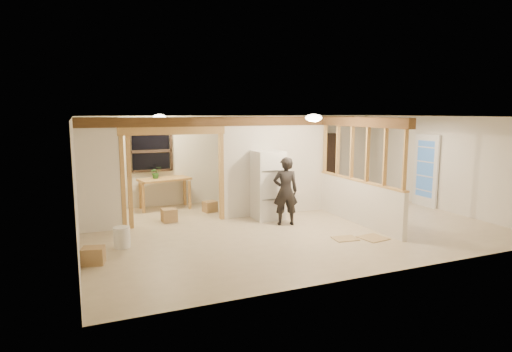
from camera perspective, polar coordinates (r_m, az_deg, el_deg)
name	(u,v)px	position (r m, az deg, el deg)	size (l,w,h in m)	color
floor	(289,226)	(10.00, 4.47, -6.62)	(9.00, 6.50, 0.01)	beige
ceiling	(291,117)	(9.66, 4.64, 7.89)	(9.00, 6.50, 0.01)	white
wall_back	(240,158)	(12.70, -2.16, 2.41)	(9.00, 0.01, 2.50)	silver
wall_front	(384,199)	(7.06, 16.71, -2.89)	(9.00, 0.01, 2.50)	silver
wall_left	(76,185)	(8.69, -22.89, -1.11)	(0.01, 6.50, 2.50)	silver
wall_right	(440,163)	(12.46, 23.31, 1.59)	(0.01, 6.50, 2.50)	silver
partition_left_stub	(98,175)	(9.88, -20.28, 0.12)	(0.90, 0.12, 2.50)	silver
partition_center	(275,166)	(10.90, 2.61, 1.39)	(2.80, 0.12, 2.50)	silver
doorway_frame	(174,177)	(10.10, -10.86, -0.19)	(2.46, 0.14, 2.20)	tan
header_beam_back	(231,121)	(10.37, -3.41, 7.28)	(7.00, 0.18, 0.22)	brown
header_beam_right	(361,122)	(10.16, 13.79, 7.02)	(0.18, 3.30, 0.22)	brown
pony_wall	(358,202)	(10.38, 13.42, -3.41)	(0.12, 3.20, 1.00)	silver
stud_partition	(360,153)	(10.20, 13.65, 2.98)	(0.14, 3.20, 1.32)	tan
window_back	(151,151)	(11.94, -13.82, 3.22)	(1.12, 0.10, 1.10)	black
french_door	(426,171)	(12.71, 21.70, 0.67)	(0.12, 0.86, 2.00)	white
ceiling_dome_main	(314,118)	(9.36, 7.70, 7.70)	(0.36, 0.36, 0.16)	#FFEABF
ceiling_dome_util	(159,117)	(11.05, -12.76, 7.68)	(0.32, 0.32, 0.14)	#FFEABF
hanging_bulb	(186,130)	(10.48, -9.33, 6.10)	(0.07, 0.07, 0.07)	#FFD88C
refrigerator	(268,185)	(10.45, 1.58, -1.21)	(0.69, 0.67, 1.68)	silver
woman	(285,191)	(9.90, 3.95, -2.02)	(0.58, 0.38, 1.59)	black
work_table	(165,193)	(11.84, -12.06, -2.28)	(1.33, 0.67, 0.84)	tan
potted_plant	(156,173)	(11.73, -13.21, 0.46)	(0.29, 0.25, 0.32)	#1F5123
shop_vac	(102,211)	(10.62, -19.91, -4.39)	(0.50, 0.50, 0.65)	#A92517
bookshelf	(324,164)	(13.74, 9.04, 1.58)	(0.97, 0.32, 1.93)	black
bucket	(122,237)	(8.76, -17.44, -7.79)	(0.32, 0.32, 0.40)	white
box_util_a	(210,206)	(11.34, -6.17, -4.06)	(0.33, 0.28, 0.28)	#A47E4F
box_util_b	(169,215)	(10.49, -11.51, -5.13)	(0.33, 0.33, 0.31)	#A47E4F
box_front	(93,256)	(8.01, -20.88, -9.90)	(0.37, 0.30, 0.30)	#A47E4F
floor_panel_near	(373,238)	(9.31, 15.36, -7.97)	(0.51, 0.51, 0.02)	tan
floor_panel_far	(345,239)	(9.13, 11.81, -8.17)	(0.49, 0.39, 0.02)	tan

